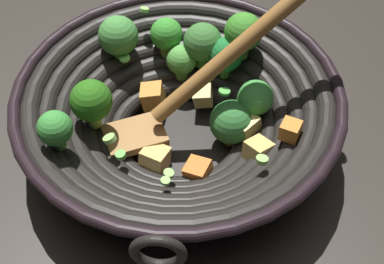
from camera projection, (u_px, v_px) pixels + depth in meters
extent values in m
plane|color=#28231E|center=(180.00, 144.00, 0.71)|extent=(4.00, 4.00, 0.00)
cylinder|color=black|center=(180.00, 141.00, 0.71)|extent=(0.13, 0.13, 0.01)
torus|color=black|center=(179.00, 134.00, 0.70)|extent=(0.18, 0.18, 0.02)
torus|color=black|center=(179.00, 128.00, 0.69)|extent=(0.21, 0.21, 0.02)
torus|color=black|center=(179.00, 123.00, 0.68)|extent=(0.24, 0.24, 0.02)
torus|color=black|center=(179.00, 117.00, 0.68)|extent=(0.27, 0.27, 0.02)
torus|color=black|center=(179.00, 112.00, 0.67)|extent=(0.30, 0.30, 0.02)
torus|color=black|center=(179.00, 106.00, 0.66)|extent=(0.33, 0.33, 0.02)
torus|color=black|center=(178.00, 100.00, 0.65)|extent=(0.36, 0.36, 0.02)
torus|color=black|center=(178.00, 94.00, 0.65)|extent=(0.38, 0.38, 0.01)
torus|color=black|center=(158.00, 253.00, 0.51)|extent=(0.05, 0.02, 0.05)
cylinder|color=#69AE4B|center=(182.00, 73.00, 0.74)|extent=(0.02, 0.02, 0.01)
sphere|color=#52A042|center=(181.00, 60.00, 0.72)|extent=(0.04, 0.04, 0.04)
cylinder|color=#6D9D41|center=(242.00, 50.00, 0.72)|extent=(0.03, 0.03, 0.02)
sphere|color=#3C8929|center=(243.00, 32.00, 0.70)|extent=(0.05, 0.05, 0.05)
cylinder|color=#8BC145|center=(95.00, 119.00, 0.66)|extent=(0.02, 0.03, 0.02)
sphere|color=#2A6917|center=(91.00, 101.00, 0.64)|extent=(0.05, 0.05, 0.05)
cylinder|color=#779D4C|center=(167.00, 50.00, 0.74)|extent=(0.03, 0.03, 0.02)
sphere|color=green|center=(166.00, 34.00, 0.72)|extent=(0.04, 0.04, 0.04)
cylinder|color=#5B9C45|center=(121.00, 54.00, 0.73)|extent=(0.03, 0.03, 0.02)
sphere|color=#479140|center=(118.00, 36.00, 0.71)|extent=(0.05, 0.05, 0.05)
cylinder|color=#78AB47|center=(254.00, 114.00, 0.69)|extent=(0.03, 0.02, 0.02)
sphere|color=green|center=(256.00, 98.00, 0.67)|extent=(0.04, 0.04, 0.04)
cylinder|color=#54A543|center=(59.00, 143.00, 0.60)|extent=(0.02, 0.02, 0.02)
sphere|color=green|center=(55.00, 128.00, 0.58)|extent=(0.04, 0.04, 0.04)
cylinder|color=#7CB557|center=(230.00, 138.00, 0.69)|extent=(0.02, 0.02, 0.01)
sphere|color=#327534|center=(232.00, 122.00, 0.67)|extent=(0.05, 0.05, 0.05)
cylinder|color=#5B9E37|center=(206.00, 60.00, 0.73)|extent=(0.03, 0.03, 0.02)
sphere|color=#3B7534|center=(206.00, 43.00, 0.71)|extent=(0.05, 0.05, 0.05)
cylinder|color=#64A942|center=(225.00, 70.00, 0.73)|extent=(0.02, 0.02, 0.02)
sphere|color=#1E702F|center=(226.00, 54.00, 0.71)|extent=(0.04, 0.04, 0.04)
cube|color=#E0BD63|center=(258.00, 152.00, 0.64)|extent=(0.04, 0.04, 0.03)
cube|color=orange|center=(290.00, 130.00, 0.62)|extent=(0.02, 0.02, 0.02)
cube|color=#DDBE65|center=(246.00, 125.00, 0.67)|extent=(0.04, 0.04, 0.03)
cube|color=#E8B964|center=(155.00, 159.00, 0.66)|extent=(0.03, 0.04, 0.03)
cube|color=#DCB164|center=(203.00, 96.00, 0.72)|extent=(0.03, 0.03, 0.03)
cube|color=orange|center=(198.00, 172.00, 0.65)|extent=(0.03, 0.03, 0.03)
cube|color=#CF8735|center=(153.00, 96.00, 0.72)|extent=(0.04, 0.03, 0.03)
cylinder|color=#6BC651|center=(125.00, 58.00, 0.71)|extent=(0.02, 0.02, 0.00)
cylinder|color=#99D166|center=(165.00, 181.00, 0.59)|extent=(0.01, 0.01, 0.00)
cylinder|color=#6BC651|center=(121.00, 155.00, 0.62)|extent=(0.01, 0.01, 0.01)
cylinder|color=#99D166|center=(110.00, 139.00, 0.63)|extent=(0.02, 0.02, 0.01)
cylinder|color=#99D166|center=(120.00, 128.00, 0.69)|extent=(0.02, 0.02, 0.01)
cylinder|color=#99D166|center=(169.00, 174.00, 0.61)|extent=(0.01, 0.01, 0.01)
cylinder|color=#99D166|center=(144.00, 10.00, 0.72)|extent=(0.01, 0.01, 0.01)
cylinder|color=#99D166|center=(262.00, 160.00, 0.59)|extent=(0.01, 0.02, 0.01)
cylinder|color=#56B247|center=(224.00, 92.00, 0.71)|extent=(0.02, 0.02, 0.01)
cube|color=#9E6B38|center=(135.00, 135.00, 0.67)|extent=(0.09, 0.08, 0.01)
cylinder|color=#A46C34|center=(248.00, 39.00, 0.62)|extent=(0.20, 0.15, 0.18)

